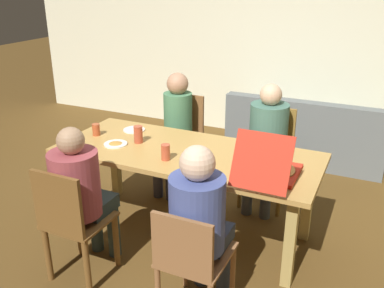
{
  "coord_description": "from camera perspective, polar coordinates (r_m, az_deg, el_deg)",
  "views": [
    {
      "loc": [
        1.4,
        -2.92,
        2.14
      ],
      "look_at": [
        0.0,
        0.1,
        0.8
      ],
      "focal_mm": 39.76,
      "sensor_mm": 36.0,
      "label": 1
    }
  ],
  "objects": [
    {
      "name": "back_wall",
      "position": [
        5.87,
        11.21,
        14.18
      ],
      "size": [
        7.69,
        0.12,
        2.78
      ],
      "primitive_type": "cube",
      "color": "#EAE8C6",
      "rests_on": "ground"
    },
    {
      "name": "couch",
      "position": [
        5.39,
        14.94,
        0.96
      ],
      "size": [
        1.85,
        0.77,
        0.8
      ],
      "color": "slate",
      "rests_on": "ground"
    },
    {
      "name": "ground_plane",
      "position": [
        3.88,
        -0.63,
        -11.55
      ],
      "size": [
        20.0,
        20.0,
        0.0
      ],
      "primitive_type": "plane",
      "color": "brown"
    },
    {
      "name": "plate_1",
      "position": [
        4.02,
        -7.77,
        1.9
      ],
      "size": [
        0.2,
        0.2,
        0.01
      ],
      "color": "white",
      "rests_on": "dining_table"
    },
    {
      "name": "dining_table",
      "position": [
        3.55,
        -0.68,
        -2.3
      ],
      "size": [
        2.19,
        0.91,
        0.77
      ],
      "color": "tan",
      "rests_on": "ground"
    },
    {
      "name": "plate_0",
      "position": [
        3.7,
        -10.22,
        0.05
      ],
      "size": [
        0.2,
        0.2,
        0.03
      ],
      "color": "white",
      "rests_on": "dining_table"
    },
    {
      "name": "chair_3",
      "position": [
        4.53,
        -1.35,
        1.05
      ],
      "size": [
        0.43,
        0.4,
        0.97
      ],
      "color": "brown",
      "rests_on": "ground"
    },
    {
      "name": "drinking_glass_2",
      "position": [
        3.94,
        -12.74,
        1.9
      ],
      "size": [
        0.07,
        0.07,
        0.11
      ],
      "primitive_type": "cylinder",
      "color": "#B04926",
      "rests_on": "dining_table"
    },
    {
      "name": "pizza_box_0",
      "position": [
        3.13,
        10.34,
        -3.35
      ],
      "size": [
        0.4,
        0.57,
        0.39
      ],
      "color": "red",
      "rests_on": "dining_table"
    },
    {
      "name": "person_0",
      "position": [
        4.04,
        10.0,
        0.97
      ],
      "size": [
        0.36,
        0.5,
        1.22
      ],
      "color": "#3D434D",
      "rests_on": "ground"
    },
    {
      "name": "chair_0",
      "position": [
        4.24,
        10.33,
        -0.94
      ],
      "size": [
        0.44,
        0.45,
        0.94
      ],
      "color": "olive",
      "rests_on": "ground"
    },
    {
      "name": "chair_1",
      "position": [
        2.74,
        -0.13,
        -15.14
      ],
      "size": [
        0.41,
        0.46,
        0.85
      ],
      "color": "#8E5F38",
      "rests_on": "ground"
    },
    {
      "name": "drinking_glass_0",
      "position": [
        3.7,
        -7.23,
        1.28
      ],
      "size": [
        0.08,
        0.08,
        0.15
      ],
      "primitive_type": "cylinder",
      "color": "#B1472D",
      "rests_on": "dining_table"
    },
    {
      "name": "drinking_glass_1",
      "position": [
        3.34,
        -3.56,
        -1.11
      ],
      "size": [
        0.07,
        0.07,
        0.13
      ],
      "primitive_type": "cylinder",
      "color": "#BD4D30",
      "rests_on": "dining_table"
    },
    {
      "name": "person_3",
      "position": [
        4.33,
        -2.28,
        2.7
      ],
      "size": [
        0.29,
        0.52,
        1.23
      ],
      "color": "#383745",
      "rests_on": "ground"
    },
    {
      "name": "person_2",
      "position": [
        3.18,
        -14.7,
        -5.77
      ],
      "size": [
        0.35,
        0.5,
        1.18
      ],
      "color": "#2B3938",
      "rests_on": "ground"
    },
    {
      "name": "chair_2",
      "position": [
        3.2,
        -15.81,
        -10.12
      ],
      "size": [
        0.42,
        0.42,
        0.92
      ],
      "color": "brown",
      "rests_on": "ground"
    },
    {
      "name": "person_1",
      "position": [
        2.71,
        1.07,
        -9.66
      ],
      "size": [
        0.35,
        0.5,
        1.21
      ],
      "color": "#2E3648",
      "rests_on": "ground"
    }
  ]
}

